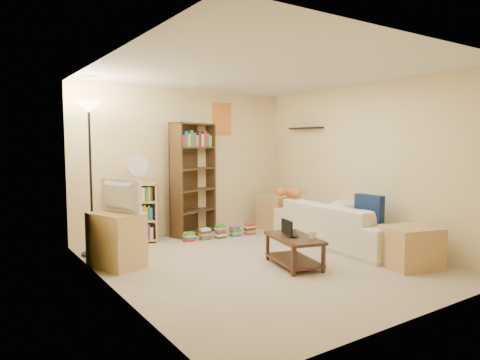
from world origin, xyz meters
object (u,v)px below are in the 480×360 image
object	(u,v)px
tv_stand	(117,240)
floor_lamp	(89,133)
mug	(312,235)
tall_bookshelf	(193,176)
short_bookshelf	(134,213)
coffee_table	(294,247)
sofa	(339,224)
television	(116,196)
laptop	(296,234)
desk_fan	(137,168)
tabby_cat	(290,192)
side_table	(276,212)
end_cabinet	(412,247)

from	to	relation	value
tv_stand	floor_lamp	size ratio (longest dim) A/B	0.33
mug	tall_bookshelf	xyz separation A→B (m)	(-0.29, 2.66, 0.58)
tv_stand	short_bookshelf	size ratio (longest dim) A/B	0.74
coffee_table	tall_bookshelf	xyz separation A→B (m)	(-0.18, 2.43, 0.77)
sofa	floor_lamp	xyz separation A→B (m)	(-3.35, 1.52, 1.39)
television	tall_bookshelf	size ratio (longest dim) A/B	0.38
laptop	short_bookshelf	size ratio (longest dim) A/B	0.46
sofa	coffee_table	bearing A→B (deg)	112.40
coffee_table	tall_bookshelf	bearing A→B (deg)	108.12
tv_stand	floor_lamp	bearing A→B (deg)	77.14
laptop	mug	xyz separation A→B (m)	(0.04, -0.27, 0.04)
desk_fan	floor_lamp	distance (m)	1.05
coffee_table	desk_fan	world-z (taller)	desk_fan
tall_bookshelf	sofa	bearing A→B (deg)	-71.96
sofa	short_bookshelf	bearing A→B (deg)	55.55
coffee_table	floor_lamp	world-z (taller)	floor_lamp
tabby_cat	laptop	xyz separation A→B (m)	(-1.02, -1.32, -0.35)
tv_stand	mug	bearing A→B (deg)	-56.00
mug	television	world-z (taller)	television
laptop	television	bearing A→B (deg)	91.45
tall_bookshelf	side_table	xyz separation A→B (m)	(1.52, -0.36, -0.71)
tv_stand	desk_fan	bearing A→B (deg)	37.84
sofa	desk_fan	distance (m)	3.28
coffee_table	mug	distance (m)	0.31
short_bookshelf	coffee_table	bearing A→B (deg)	-38.32
tall_bookshelf	side_table	bearing A→B (deg)	-33.34
mug	desk_fan	bearing A→B (deg)	116.40
side_table	end_cabinet	distance (m)	2.95
mug	side_table	world-z (taller)	side_table
tv_stand	tall_bookshelf	size ratio (longest dim) A/B	0.37
laptop	short_bookshelf	world-z (taller)	short_bookshelf
sofa	laptop	xyz separation A→B (m)	(-1.27, -0.43, 0.07)
television	end_cabinet	bearing A→B (deg)	-144.41
television	end_cabinet	xyz separation A→B (m)	(3.11, -2.11, -0.65)
mug	tv_stand	distance (m)	2.49
coffee_table	television	distance (m)	2.37
sofa	short_bookshelf	xyz separation A→B (m)	(-2.58, 1.95, 0.14)
tabby_cat	side_table	world-z (taller)	tabby_cat
tabby_cat	short_bookshelf	bearing A→B (deg)	155.40
short_bookshelf	side_table	size ratio (longest dim) A/B	1.55
television	side_table	distance (m)	3.41
coffee_table	side_table	size ratio (longest dim) A/B	1.56
television	tall_bookshelf	distance (m)	2.11
laptop	tv_stand	world-z (taller)	tv_stand
tall_bookshelf	end_cabinet	bearing A→B (deg)	-87.25
tv_stand	end_cabinet	world-z (taller)	tv_stand
floor_lamp	end_cabinet	world-z (taller)	floor_lamp
laptop	short_bookshelf	distance (m)	2.72
laptop	tv_stand	xyz separation A→B (m)	(-1.98, 1.18, -0.05)
tabby_cat	mug	bearing A→B (deg)	-121.63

